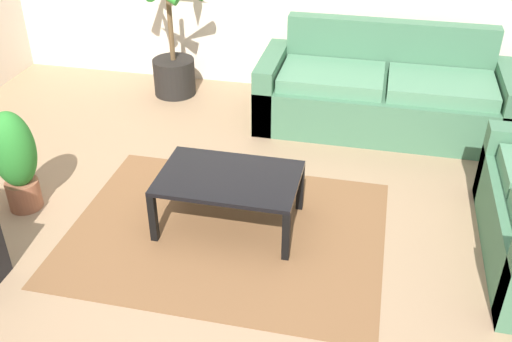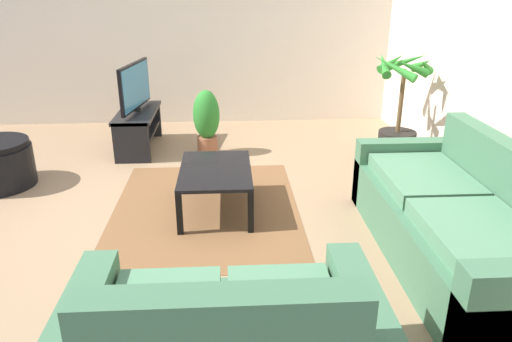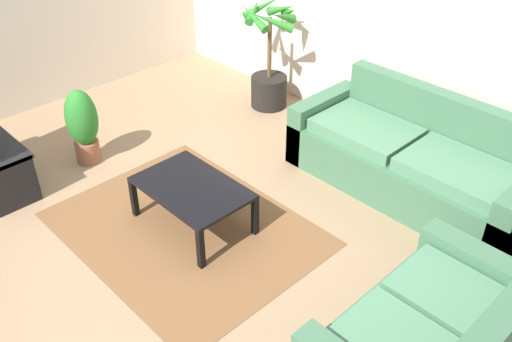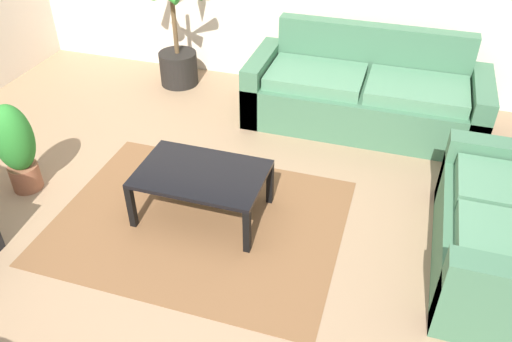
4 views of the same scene
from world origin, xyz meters
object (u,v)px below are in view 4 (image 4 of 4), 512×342
Objects in this scene: coffee_table at (201,177)px; potted_plant_small at (15,145)px; couch_main at (364,96)px; potted_palm at (176,44)px.

potted_plant_small reaches higher than coffee_table.
coffee_table is (-0.99, -1.79, 0.05)m from couch_main.
couch_main is 2.35× the size of coffee_table.
potted_plant_small is (-1.55, -0.13, 0.07)m from coffee_table.
couch_main is 3.19m from potted_plant_small.
coffee_table is 1.55m from potted_plant_small.
couch_main is at bearing 37.11° from potted_plant_small.
potted_palm is at bearing 118.81° from coffee_table.
couch_main is at bearing 60.97° from coffee_table.
potted_palm is (-1.13, 2.05, 0.13)m from coffee_table.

